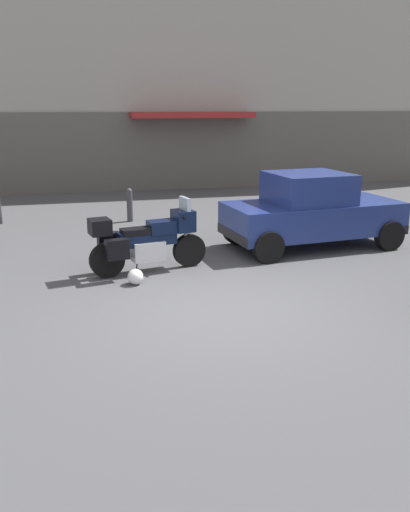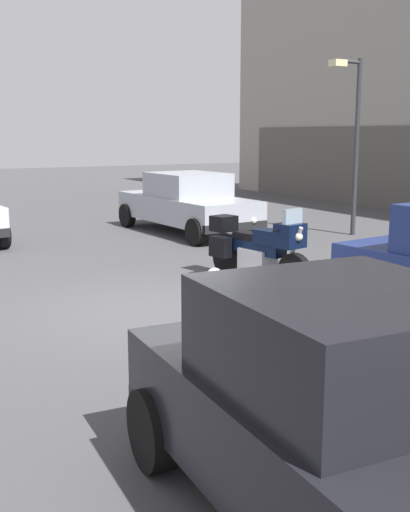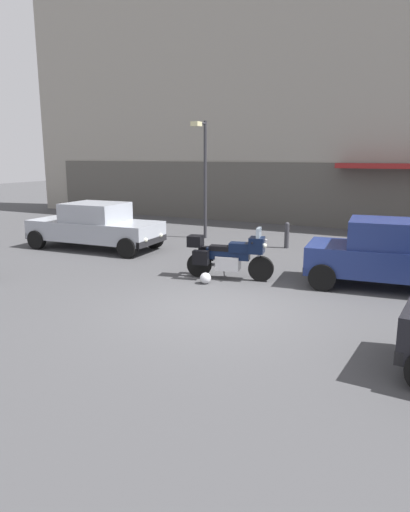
% 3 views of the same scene
% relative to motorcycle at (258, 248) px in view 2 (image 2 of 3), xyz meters
% --- Properties ---
extents(ground_plane, '(80.00, 80.00, 0.00)m').
position_rel_motorcycle_xyz_m(ground_plane, '(0.77, -2.29, -0.62)').
color(ground_plane, '#424244').
extents(motorcycle, '(2.24, 0.98, 1.36)m').
position_rel_motorcycle_xyz_m(motorcycle, '(0.00, 0.00, 0.00)').
color(motorcycle, black).
rests_on(motorcycle, ground).
extents(helmet, '(0.28, 0.28, 0.28)m').
position_rel_motorcycle_xyz_m(helmet, '(-0.30, -0.68, -0.48)').
color(helmet, silver).
rests_on(helmet, ground).
extents(car_sedan_far, '(4.65, 2.14, 1.56)m').
position_rel_motorcycle_xyz_m(car_sedan_far, '(-5.61, 1.58, 0.16)').
color(car_sedan_far, '#9EA3AD').
rests_on(car_sedan_far, ground).
extents(car_wagon_end, '(3.96, 2.02, 1.64)m').
position_rel_motorcycle_xyz_m(car_wagon_end, '(6.26, -3.52, 0.19)').
color(car_wagon_end, black).
rests_on(car_wagon_end, ground).
extents(streetlamp_curbside, '(0.28, 0.94, 4.35)m').
position_rel_motorcycle_xyz_m(streetlamp_curbside, '(-3.23, 4.96, 2.06)').
color(streetlamp_curbside, '#2D2D33').
rests_on(streetlamp_curbside, ground).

